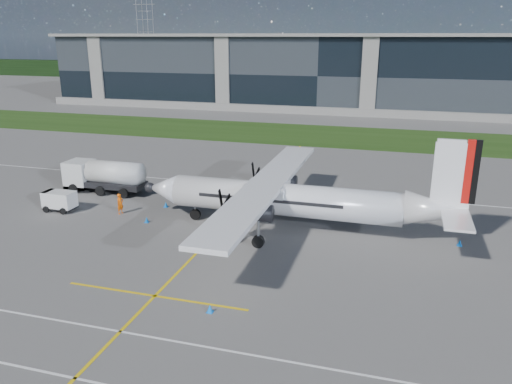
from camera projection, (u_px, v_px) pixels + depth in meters
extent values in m
plane|color=#5B5957|center=(282.00, 144.00, 73.44)|extent=(400.00, 400.00, 0.00)
cube|color=#1F3D10|center=(293.00, 134.00, 80.76)|extent=(400.00, 18.00, 0.04)
cube|color=black|center=(325.00, 73.00, 107.82)|extent=(120.00, 20.00, 15.00)
cube|color=black|center=(352.00, 74.00, 164.12)|extent=(400.00, 6.00, 6.00)
cube|color=yellow|center=(237.00, 211.00, 45.17)|extent=(0.20, 70.00, 0.01)
cube|color=white|center=(21.00, 367.00, 23.99)|extent=(90.00, 0.15, 0.01)
imported|color=#F25907|center=(120.00, 202.00, 44.31)|extent=(0.83, 1.00, 2.13)
cone|color=blue|center=(147.00, 220.00, 42.46)|extent=(0.36, 0.36, 0.50)
cone|color=blue|center=(210.00, 308.00, 28.67)|extent=(0.36, 0.36, 0.50)
cone|color=blue|center=(166.00, 204.00, 46.28)|extent=(0.36, 0.36, 0.50)
cone|color=blue|center=(460.00, 243.00, 37.73)|extent=(0.36, 0.36, 0.50)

